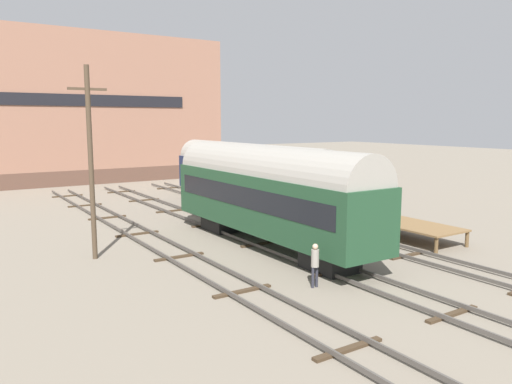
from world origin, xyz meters
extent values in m
plane|color=slate|center=(0.00, 0.00, 0.00)|extent=(200.00, 200.00, 0.00)
cube|color=#4C4742|center=(-5.62, 0.00, 0.18)|extent=(0.08, 60.00, 0.16)
cube|color=#4C4742|center=(-4.18, 0.00, 0.18)|extent=(0.08, 60.00, 0.16)
cube|color=#3D2D1E|center=(-4.90, -9.00, 0.05)|extent=(2.60, 0.24, 0.10)
cube|color=#3D2D1E|center=(-4.90, -3.00, 0.05)|extent=(2.60, 0.24, 0.10)
cube|color=#3D2D1E|center=(-4.90, 3.00, 0.05)|extent=(2.60, 0.24, 0.10)
cube|color=#3D2D1E|center=(-4.90, 9.00, 0.05)|extent=(2.60, 0.24, 0.10)
cube|color=#3D2D1E|center=(-4.90, 15.00, 0.05)|extent=(2.60, 0.24, 0.10)
cube|color=#3D2D1E|center=(-4.90, 21.00, 0.05)|extent=(2.60, 0.24, 0.10)
cube|color=#3D2D1E|center=(-4.90, 27.00, 0.05)|extent=(2.60, 0.24, 0.10)
cube|color=#4C4742|center=(-0.72, 0.00, 0.18)|extent=(0.08, 60.00, 0.16)
cube|color=#4C4742|center=(0.72, 0.00, 0.18)|extent=(0.08, 60.00, 0.16)
cube|color=#3D2D1E|center=(0.00, -9.00, 0.05)|extent=(2.60, 0.24, 0.10)
cube|color=#3D2D1E|center=(0.00, -3.00, 0.05)|extent=(2.60, 0.24, 0.10)
cube|color=#3D2D1E|center=(0.00, 3.00, 0.05)|extent=(2.60, 0.24, 0.10)
cube|color=#3D2D1E|center=(0.00, 9.00, 0.05)|extent=(2.60, 0.24, 0.10)
cube|color=#3D2D1E|center=(0.00, 15.00, 0.05)|extent=(2.60, 0.24, 0.10)
cube|color=#3D2D1E|center=(0.00, 21.00, 0.05)|extent=(2.60, 0.24, 0.10)
cube|color=#3D2D1E|center=(0.00, 27.00, 0.05)|extent=(2.60, 0.24, 0.10)
cube|color=#4C4742|center=(4.18, 0.00, 0.18)|extent=(0.08, 60.00, 0.16)
cube|color=#4C4742|center=(5.62, 0.00, 0.18)|extent=(0.08, 60.00, 0.16)
cube|color=#3D2D1E|center=(4.90, -3.00, 0.05)|extent=(2.60, 0.24, 0.10)
cube|color=#3D2D1E|center=(4.90, 3.00, 0.05)|extent=(2.60, 0.24, 0.10)
cube|color=#3D2D1E|center=(4.90, 9.00, 0.05)|extent=(2.60, 0.24, 0.10)
cube|color=#3D2D1E|center=(4.90, 15.00, 0.05)|extent=(2.60, 0.24, 0.10)
cube|color=#3D2D1E|center=(4.90, 21.00, 0.05)|extent=(2.60, 0.24, 0.10)
cube|color=#3D2D1E|center=(4.90, 27.00, 0.05)|extent=(2.60, 0.24, 0.10)
cube|color=black|center=(4.90, 18.16, 0.50)|extent=(1.80, 2.40, 1.00)
cube|color=black|center=(4.90, 6.36, 0.50)|extent=(1.80, 2.40, 1.00)
cube|color=#192342|center=(4.90, 12.26, 2.35)|extent=(2.91, 18.15, 2.69)
cube|color=black|center=(4.90, 12.26, 2.67)|extent=(2.95, 16.70, 0.97)
cylinder|color=gray|center=(4.90, 12.26, 3.69)|extent=(2.76, 17.79, 2.76)
cube|color=black|center=(0.00, 7.37, 0.50)|extent=(1.80, 2.40, 1.00)
cube|color=black|center=(0.00, -2.58, 0.50)|extent=(1.80, 2.40, 1.00)
cube|color=#1E4228|center=(0.00, 2.40, 2.49)|extent=(3.08, 15.30, 2.97)
cube|color=black|center=(0.00, 2.40, 2.84)|extent=(3.12, 14.08, 1.07)
cylinder|color=gray|center=(0.00, 2.40, 3.97)|extent=(2.92, 15.00, 2.92)
cube|color=brown|center=(7.66, 2.33, 0.90)|extent=(2.87, 11.92, 0.10)
cylinder|color=brown|center=(6.37, -3.47, 0.43)|extent=(0.20, 0.20, 0.85)
cylinder|color=brown|center=(8.94, -3.47, 0.43)|extent=(0.20, 0.20, 0.85)
cylinder|color=brown|center=(6.37, 8.14, 0.43)|extent=(0.20, 0.20, 0.85)
cylinder|color=brown|center=(8.94, 8.14, 0.43)|extent=(0.20, 0.20, 0.85)
cylinder|color=brown|center=(6.37, 2.33, 0.43)|extent=(0.20, 0.20, 0.85)
cylinder|color=brown|center=(8.94, 2.33, 0.43)|extent=(0.20, 0.20, 0.85)
cube|color=brown|center=(7.46, 1.50, 1.38)|extent=(1.40, 0.40, 0.06)
cube|color=brown|center=(7.46, 1.67, 1.64)|extent=(1.40, 0.06, 0.45)
cube|color=black|center=(6.87, 1.50, 1.15)|extent=(0.06, 0.40, 0.40)
cube|color=black|center=(8.06, 1.50, 1.15)|extent=(0.06, 0.40, 0.40)
cylinder|color=#282833|center=(-2.21, -4.08, 0.43)|extent=(0.12, 0.12, 0.87)
cylinder|color=#282833|center=(-2.01, -4.08, 0.43)|extent=(0.12, 0.12, 0.87)
cylinder|color=gray|center=(-2.11, -4.08, 1.23)|extent=(0.32, 0.32, 0.72)
sphere|color=tan|center=(-2.11, -4.08, 1.71)|extent=(0.23, 0.23, 0.23)
cylinder|color=#473828|center=(-8.43, 5.13, 4.66)|extent=(0.24, 0.24, 9.33)
cube|color=#473828|center=(-8.43, 5.13, 8.21)|extent=(1.80, 0.12, 0.12)
cube|color=brown|center=(-2.06, 39.40, 0.80)|extent=(33.80, 10.38, 1.60)
cube|color=#936651|center=(-2.06, 39.40, 8.81)|extent=(33.80, 10.38, 14.42)
cube|color=black|center=(-2.06, 34.16, 8.81)|extent=(23.66, 0.10, 1.20)
camera|label=1|loc=(-14.78, -19.18, 6.74)|focal=35.00mm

